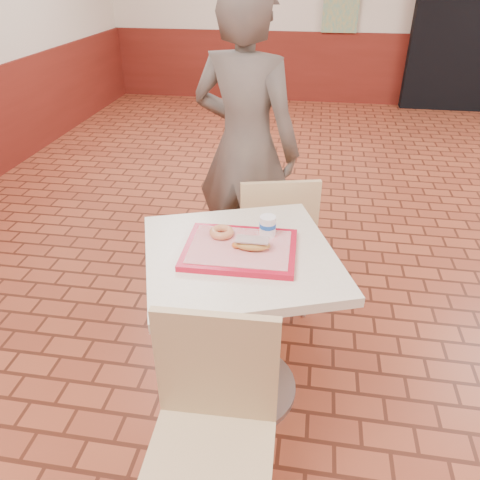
# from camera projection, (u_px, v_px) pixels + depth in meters

# --- Properties ---
(wainscot_band) EXTENTS (8.00, 10.00, 1.00)m
(wainscot_band) POSITION_uv_depth(u_px,v_px,m) (450.00, 240.00, 2.72)
(wainscot_band) COLOR #5E1A12
(wainscot_band) RESTS_ON ground
(corridor_doorway) EXTENTS (1.60, 0.22, 2.20)m
(corridor_doorway) POSITION_uv_depth(u_px,v_px,m) (473.00, 28.00, 6.38)
(corridor_doorway) COLOR black
(corridor_doorway) RESTS_ON ground
(main_table) EXTENTS (0.79, 0.79, 0.83)m
(main_table) POSITION_uv_depth(u_px,v_px,m) (240.00, 302.00, 2.13)
(main_table) COLOR beige
(main_table) RESTS_ON ground
(chair_main_front) EXTENTS (0.44, 0.44, 0.93)m
(chair_main_front) POSITION_uv_depth(u_px,v_px,m) (212.00, 429.00, 1.60)
(chair_main_front) COLOR tan
(chair_main_front) RESTS_ON ground
(chair_main_back) EXTENTS (0.51, 0.51, 0.92)m
(chair_main_back) POSITION_uv_depth(u_px,v_px,m) (275.00, 238.00, 2.72)
(chair_main_back) COLOR #DBBE83
(chair_main_back) RESTS_ON ground
(customer) EXTENTS (0.77, 0.62, 1.85)m
(customer) POSITION_uv_depth(u_px,v_px,m) (246.00, 149.00, 2.81)
(customer) COLOR brown
(customer) RESTS_ON ground
(serving_tray) EXTENTS (0.47, 0.37, 0.03)m
(serving_tray) POSITION_uv_depth(u_px,v_px,m) (240.00, 249.00, 1.98)
(serving_tray) COLOR red
(serving_tray) RESTS_ON main_table
(ring_donut) EXTENTS (0.12, 0.12, 0.03)m
(ring_donut) POSITION_uv_depth(u_px,v_px,m) (222.00, 232.00, 2.04)
(ring_donut) COLOR #CA7A4A
(ring_donut) RESTS_ON serving_tray
(long_john_donut) EXTENTS (0.16, 0.08, 0.05)m
(long_john_donut) POSITION_uv_depth(u_px,v_px,m) (251.00, 244.00, 1.95)
(long_john_donut) COLOR #B57D35
(long_john_donut) RESTS_ON serving_tray
(paper_cup) EXTENTS (0.07, 0.07, 0.09)m
(paper_cup) POSITION_uv_depth(u_px,v_px,m) (268.00, 226.00, 2.03)
(paper_cup) COLOR white
(paper_cup) RESTS_ON serving_tray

